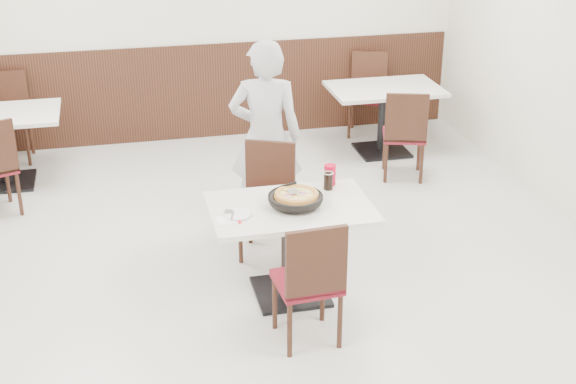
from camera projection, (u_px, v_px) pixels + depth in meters
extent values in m
plane|color=#A5A5A1|center=(260.00, 284.00, 6.35)|extent=(7.00, 7.00, 0.00)
cube|color=beige|center=(198.00, 18.00, 8.90)|extent=(6.00, 0.04, 2.80)
cube|color=black|center=(201.00, 92.00, 9.22)|extent=(5.90, 0.03, 1.10)
cylinder|color=black|center=(292.00, 203.00, 5.91)|extent=(0.11, 0.11, 0.04)
cylinder|color=black|center=(295.00, 201.00, 5.89)|extent=(0.41, 0.41, 0.01)
cylinder|color=#B57B2F|center=(297.00, 197.00, 5.92)|extent=(0.36, 0.36, 0.02)
cube|color=silver|center=(293.00, 191.00, 5.93)|extent=(0.08, 0.10, 0.00)
cube|color=white|center=(227.00, 220.00, 5.69)|extent=(0.16, 0.16, 0.00)
cylinder|color=silver|center=(238.00, 214.00, 5.76)|extent=(0.21, 0.21, 0.01)
cube|color=silver|center=(232.00, 216.00, 5.72)|extent=(0.05, 0.15, 0.00)
cylinder|color=black|center=(328.00, 181.00, 6.17)|extent=(0.08, 0.08, 0.13)
cylinder|color=#B2001D|center=(330.00, 175.00, 6.25)|extent=(0.10, 0.10, 0.16)
imported|color=silver|center=(266.00, 137.00, 6.92)|extent=(0.71, 0.55, 1.73)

